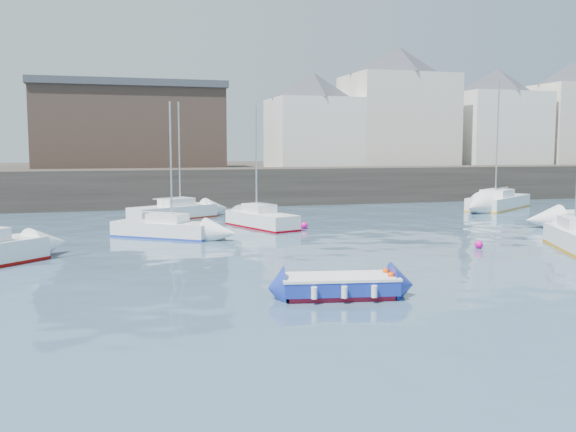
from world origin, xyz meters
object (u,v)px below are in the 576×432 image
object	(u,v)px
sailboat_g	(498,202)
buoy_far	(304,229)
sailboat_h	(173,212)
buoy_near	(329,282)
buoy_mid	(479,248)
blue_dinghy	(339,285)
sailboat_f	(261,219)
sailboat_b	(164,229)

from	to	relation	value
sailboat_g	buoy_far	bearing A→B (deg)	-157.69
sailboat_h	buoy_near	size ratio (longest dim) A/B	19.35
sailboat_h	buoy_mid	xyz separation A→B (m)	(12.54, -16.41, -0.50)
blue_dinghy	buoy_far	distance (m)	17.19
blue_dinghy	buoy_mid	world-z (taller)	blue_dinghy
buoy_mid	buoy_far	world-z (taller)	buoy_far
sailboat_f	buoy_near	distance (m)	15.74
sailboat_b	sailboat_g	bearing A→B (deg)	18.51
blue_dinghy	sailboat_g	size ratio (longest dim) A/B	0.40
blue_dinghy	buoy_mid	size ratio (longest dim) A/B	10.08
sailboat_f	buoy_mid	world-z (taller)	sailboat_f
sailboat_g	sailboat_h	bearing A→B (deg)	-179.47
sailboat_b	sailboat_h	size ratio (longest dim) A/B	0.92
sailboat_g	buoy_mid	xyz separation A→B (m)	(-12.34, -16.64, -0.55)
blue_dinghy	buoy_far	bearing A→B (deg)	76.15
blue_dinghy	sailboat_b	xyz separation A→B (m)	(-4.10, 15.30, 0.07)
buoy_mid	sailboat_b	bearing A→B (deg)	150.64
sailboat_g	buoy_mid	size ratio (longest dim) A/B	25.06
sailboat_g	buoy_far	distance (m)	19.54
buoy_far	sailboat_h	bearing A→B (deg)	133.49
buoy_mid	buoy_far	size ratio (longest dim) A/B	0.93
sailboat_h	buoy_near	xyz separation A→B (m)	(3.15, -21.67, -0.50)
buoy_near	buoy_mid	world-z (taller)	buoy_near
blue_dinghy	buoy_near	bearing A→B (deg)	78.38
blue_dinghy	buoy_near	world-z (taller)	blue_dinghy
buoy_near	sailboat_f	bearing A→B (deg)	85.00
buoy_mid	sailboat_h	bearing A→B (deg)	127.38
sailboat_h	sailboat_g	bearing A→B (deg)	0.53
blue_dinghy	sailboat_f	distance (m)	17.97
sailboat_g	buoy_mid	world-z (taller)	sailboat_g
buoy_far	blue_dinghy	bearing A→B (deg)	-103.85
sailboat_h	buoy_far	distance (m)	9.91
sailboat_f	sailboat_h	xyz separation A→B (m)	(-4.52, 6.00, -0.00)
buoy_near	buoy_far	xyz separation A→B (m)	(3.66, 14.49, 0.00)
blue_dinghy	buoy_far	world-z (taller)	blue_dinghy
sailboat_b	sailboat_h	bearing A→B (deg)	80.68
sailboat_f	sailboat_g	size ratio (longest dim) A/B	0.74
blue_dinghy	buoy_near	xyz separation A→B (m)	(0.45, 2.20, -0.39)
sailboat_g	buoy_far	xyz separation A→B (m)	(-18.07, -7.41, -0.55)
sailboat_f	sailboat_h	bearing A→B (deg)	127.01
buoy_far	sailboat_g	bearing A→B (deg)	22.31
blue_dinghy	buoy_near	size ratio (longest dim) A/B	9.78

